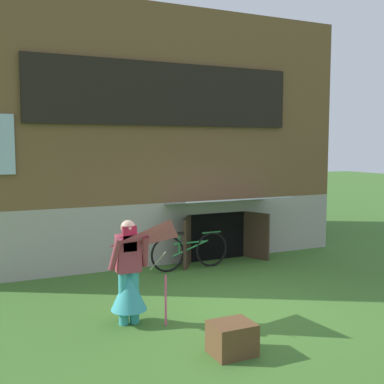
% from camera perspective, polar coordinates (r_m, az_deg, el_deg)
% --- Properties ---
extents(ground_plane, '(60.00, 60.00, 0.00)m').
position_cam_1_polar(ground_plane, '(7.92, 5.41, -13.38)').
color(ground_plane, '#3D6B28').
extents(log_house, '(8.66, 6.02, 5.47)m').
position_cam_1_polar(log_house, '(12.49, -7.27, 6.32)').
color(log_house, '#9E998E').
rests_on(log_house, ground_plane).
extents(person, '(0.60, 0.52, 1.51)m').
position_cam_1_polar(person, '(7.07, -7.49, -10.37)').
color(person, teal).
rests_on(person, ground_plane).
extents(kite, '(0.98, 1.05, 1.43)m').
position_cam_1_polar(kite, '(6.56, -2.56, -6.64)').
color(kite, '#E54C7F').
rests_on(kite, ground_plane).
extents(bicycle_green, '(1.75, 0.09, 0.79)m').
position_cam_1_polar(bicycle_green, '(10.04, -0.24, -6.99)').
color(bicycle_green, black).
rests_on(bicycle_green, ground_plane).
extents(wooden_crate, '(0.52, 0.45, 0.40)m').
position_cam_1_polar(wooden_crate, '(6.21, 4.76, -16.87)').
color(wooden_crate, brown).
rests_on(wooden_crate, ground_plane).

